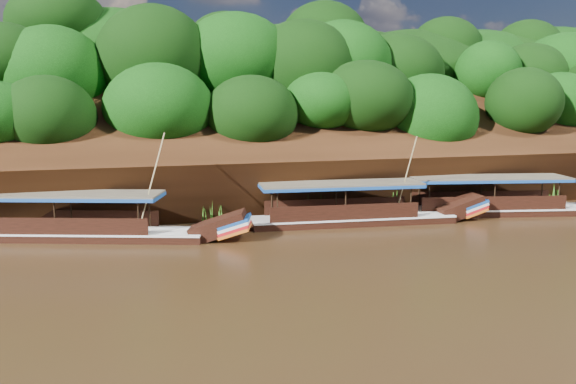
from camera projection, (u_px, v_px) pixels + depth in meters
name	position (u px, v px, depth m)	size (l,w,h in m)	color
ground	(367.00, 258.00, 26.45)	(160.00, 160.00, 0.00)	black
riverbank	(258.00, 165.00, 47.68)	(120.00, 30.06, 19.40)	black
boat_0	(511.00, 206.00, 36.51)	(15.45, 5.02, 5.73)	black
boat_1	(365.00, 214.00, 33.79)	(14.67, 3.55, 5.77)	black
boat_2	(95.00, 229.00, 29.95)	(15.68, 6.79, 6.14)	black
reeds	(256.00, 207.00, 34.40)	(47.89, 2.06, 2.07)	#346A1A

